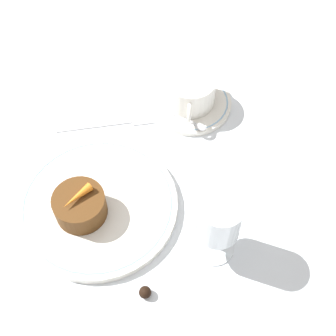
{
  "coord_description": "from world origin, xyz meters",
  "views": [
    {
      "loc": [
        0.33,
        0.1,
        0.67
      ],
      "look_at": [
        -0.07,
        0.07,
        0.04
      ],
      "focal_mm": 50.0,
      "sensor_mm": 36.0,
      "label": 1
    }
  ],
  "objects_px": {
    "wine_glass": "(219,221)",
    "fork": "(120,122)",
    "dessert_cake": "(80,205)",
    "dinner_plate": "(98,205)",
    "coffee_cup": "(190,90)"
  },
  "relations": [
    {
      "from": "dinner_plate",
      "to": "wine_glass",
      "type": "bearing_deg",
      "value": 73.16
    },
    {
      "from": "coffee_cup",
      "to": "fork",
      "type": "xyz_separation_m",
      "value": [
        0.05,
        -0.12,
        -0.04
      ]
    },
    {
      "from": "fork",
      "to": "dessert_cake",
      "type": "bearing_deg",
      "value": -10.58
    },
    {
      "from": "wine_glass",
      "to": "dessert_cake",
      "type": "bearing_deg",
      "value": -100.66
    },
    {
      "from": "coffee_cup",
      "to": "dessert_cake",
      "type": "relative_size",
      "value": 1.45
    },
    {
      "from": "coffee_cup",
      "to": "dessert_cake",
      "type": "bearing_deg",
      "value": -33.23
    },
    {
      "from": "wine_glass",
      "to": "dessert_cake",
      "type": "distance_m",
      "value": 0.22
    },
    {
      "from": "coffee_cup",
      "to": "dessert_cake",
      "type": "xyz_separation_m",
      "value": [
        0.24,
        -0.16,
        -0.0
      ]
    },
    {
      "from": "dinner_plate",
      "to": "wine_glass",
      "type": "xyz_separation_m",
      "value": [
        0.06,
        0.19,
        0.08
      ]
    },
    {
      "from": "coffee_cup",
      "to": "fork",
      "type": "distance_m",
      "value": 0.14
    },
    {
      "from": "dinner_plate",
      "to": "coffee_cup",
      "type": "distance_m",
      "value": 0.27
    },
    {
      "from": "coffee_cup",
      "to": "fork",
      "type": "bearing_deg",
      "value": -67.36
    },
    {
      "from": "wine_glass",
      "to": "dinner_plate",
      "type": "bearing_deg",
      "value": -106.84
    },
    {
      "from": "dessert_cake",
      "to": "dinner_plate",
      "type": "bearing_deg",
      "value": 128.16
    },
    {
      "from": "wine_glass",
      "to": "fork",
      "type": "relative_size",
      "value": 0.7
    }
  ]
}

